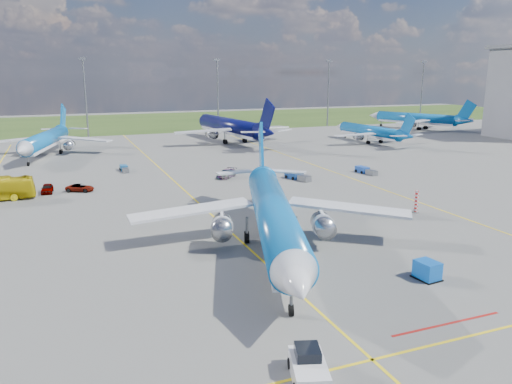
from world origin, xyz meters
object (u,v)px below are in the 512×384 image
object	(u,v)px
pushback_tug	(308,368)
service_car_b	(80,188)
baggage_tug_c	(124,169)
service_car_a	(47,188)
bg_jet_nnw	(47,156)
bg_jet_ne	(369,142)
baggage_tug_w	(297,176)
service_car_c	(226,174)
warning_post	(416,202)
main_airliner	(273,251)
bg_jet_ene	(415,129)
bg_jet_n	(230,142)
baggage_tug_e	(365,171)
uld_container	(427,270)

from	to	relation	value
pushback_tug	service_car_b	size ratio (longest dim) A/B	1.31
pushback_tug	baggage_tug_c	xyz separation A→B (m)	(-2.01, 72.41, -0.29)
service_car_a	baggage_tug_c	xyz separation A→B (m)	(13.53, 13.69, -0.23)
bg_jet_nnw	bg_jet_ne	size ratio (longest dim) A/B	1.19
service_car_b	baggage_tug_w	xyz separation A→B (m)	(36.04, -4.41, -0.02)
service_car_c	baggage_tug_w	bearing A→B (deg)	15.46
warning_post	bg_jet_ne	bearing A→B (deg)	61.01
bg_jet_nnw	main_airliner	distance (m)	79.44
bg_jet_ene	main_airliner	bearing A→B (deg)	20.48
bg_jet_nnw	bg_jet_n	xyz separation A→B (m)	(46.16, 6.63, 0.00)
baggage_tug_e	main_airliner	bearing A→B (deg)	-141.57
service_car_c	baggage_tug_e	bearing A→B (deg)	31.23
bg_jet_n	pushback_tug	bearing A→B (deg)	66.82
bg_jet_nnw	bg_jet_n	world-z (taller)	bg_jet_n
main_airliner	baggage_tug_c	distance (m)	51.55
bg_jet_n	bg_jet_ene	xyz separation A→B (m)	(67.82, 7.48, 0.00)
baggage_tug_e	baggage_tug_c	bearing A→B (deg)	149.72
bg_jet_ene	bg_jet_n	bearing A→B (deg)	-18.00
bg_jet_ene	warning_post	bearing A→B (deg)	26.94
warning_post	main_airliner	distance (m)	24.75
pushback_tug	baggage_tug_e	bearing A→B (deg)	71.37
baggage_tug_w	baggage_tug_e	xyz separation A→B (m)	(14.34, 0.18, -0.04)
uld_container	bg_jet_ne	bearing A→B (deg)	52.64
bg_jet_ne	baggage_tug_c	size ratio (longest dim) A/B	7.45
bg_jet_nnw	pushback_tug	distance (m)	98.98
bg_jet_ne	service_car_a	bearing A→B (deg)	17.33
bg_jet_ene	baggage_tug_e	bearing A→B (deg)	20.72
bg_jet_nnw	service_car_c	size ratio (longest dim) A/B	7.72
bg_jet_n	service_car_a	size ratio (longest dim) A/B	11.29
bg_jet_n	service_car_b	xyz separation A→B (m)	(-40.78, -46.54, 0.60)
uld_container	service_car_c	distance (m)	49.85
warning_post	baggage_tug_w	xyz separation A→B (m)	(-5.54, 25.05, -0.92)
warning_post	bg_jet_ne	world-z (taller)	bg_jet_ne
bg_jet_n	uld_container	size ratio (longest dim) A/B	22.12
service_car_b	baggage_tug_c	xyz separation A→B (m)	(8.69, 14.66, -0.13)
bg_jet_ene	uld_container	bearing A→B (deg)	27.36
bg_jet_nnw	service_car_b	xyz separation A→B (m)	(5.38, -39.91, 0.60)
bg_jet_nnw	service_car_a	distance (m)	38.95
baggage_tug_w	bg_jet_n	bearing A→B (deg)	68.59
bg_jet_ne	main_airliner	size ratio (longest dim) A/B	0.76
uld_container	bg_jet_ene	bearing A→B (deg)	45.14
bg_jet_nnw	main_airliner	bearing A→B (deg)	-58.57
uld_container	baggage_tug_c	xyz separation A→B (m)	(-19.18, 62.72, -0.37)
main_airliner	pushback_tug	distance (m)	22.81
main_airliner	bg_jet_nnw	bearing A→B (deg)	125.04
bg_jet_n	main_airliner	xyz separation A→B (m)	(-23.00, -82.63, 0.00)
uld_container	service_car_a	bearing A→B (deg)	117.19
pushback_tug	bg_jet_n	bearing A→B (deg)	91.83
main_airliner	baggage_tug_c	bearing A→B (deg)	118.25
baggage_tug_c	baggage_tug_e	distance (m)	45.77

